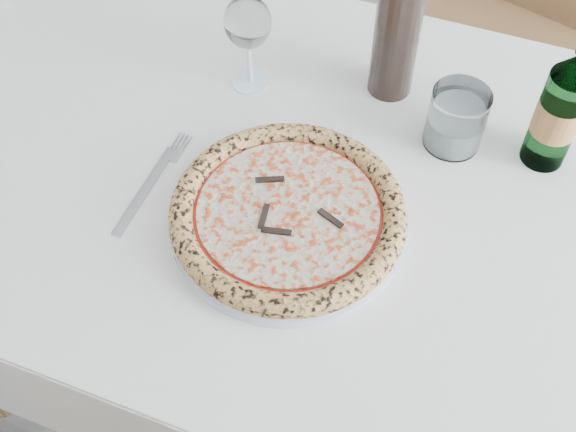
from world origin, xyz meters
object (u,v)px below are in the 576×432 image
object	(u,v)px
dining_table	(315,213)
tumbler	(456,122)
beer_bottle	(561,109)
wine_bottle	(398,27)
plate	(288,221)
wine_glass	(248,25)
pizza	(288,213)

from	to	relation	value
dining_table	tumbler	xyz separation A→B (m)	(0.16, 0.14, 0.13)
beer_bottle	wine_bottle	distance (m)	0.26
plate	wine_glass	bearing A→B (deg)	126.51
dining_table	plate	distance (m)	0.14
dining_table	beer_bottle	xyz separation A→B (m)	(0.29, 0.17, 0.19)
dining_table	beer_bottle	size ratio (longest dim) A/B	5.88
plate	pizza	size ratio (longest dim) A/B	1.00
plate	pizza	world-z (taller)	pizza
plate	wine_bottle	bearing A→B (deg)	84.03
dining_table	beer_bottle	world-z (taller)	beer_bottle
plate	wine_glass	size ratio (longest dim) A/B	2.00
plate	pizza	bearing A→B (deg)	160.64
wine_bottle	beer_bottle	bearing A→B (deg)	-10.46
dining_table	wine_bottle	distance (m)	0.30
plate	wine_bottle	xyz separation A→B (m)	(0.03, 0.31, 0.11)
dining_table	plate	size ratio (longest dim) A/B	4.49
pizza	wine_bottle	size ratio (longest dim) A/B	1.14
plate	pizza	xyz separation A→B (m)	(-0.00, 0.00, 0.02)
wine_glass	beer_bottle	bearing A→B (deg)	4.34
dining_table	wine_glass	world-z (taller)	wine_glass
dining_table	pizza	world-z (taller)	pizza
tumbler	wine_bottle	world-z (taller)	wine_bottle
beer_bottle	wine_bottle	xyz separation A→B (m)	(-0.25, 0.05, 0.02)
dining_table	plate	world-z (taller)	plate
beer_bottle	tumbler	bearing A→B (deg)	-169.09
pizza	tumbler	distance (m)	0.29
dining_table	wine_glass	xyz separation A→B (m)	(-0.17, 0.13, 0.21)
pizza	dining_table	bearing A→B (deg)	89.99
wine_glass	tumbler	world-z (taller)	wine_glass
pizza	wine_glass	world-z (taller)	wine_glass
beer_bottle	wine_bottle	size ratio (longest dim) A/B	0.87
pizza	beer_bottle	distance (m)	0.40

